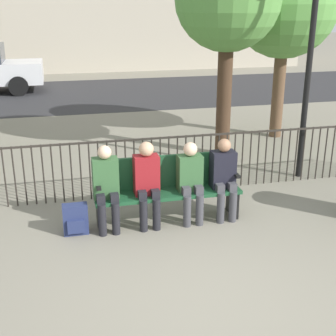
{
  "coord_description": "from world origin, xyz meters",
  "views": [
    {
      "loc": [
        -1.39,
        -3.89,
        2.95
      ],
      "look_at": [
        0.0,
        1.98,
        0.8
      ],
      "focal_mm": 50.0,
      "sensor_mm": 36.0,
      "label": 1
    }
  ],
  "objects": [
    {
      "name": "backpack",
      "position": [
        -1.29,
        1.89,
        0.2
      ],
      "size": [
        0.33,
        0.22,
        0.41
      ],
      "color": "navy",
      "rests_on": "ground"
    },
    {
      "name": "seated_person_0",
      "position": [
        -0.86,
        1.93,
        0.66
      ],
      "size": [
        0.34,
        0.39,
        1.19
      ],
      "color": "black",
      "rests_on": "ground"
    },
    {
      "name": "seated_person_1",
      "position": [
        -0.3,
        1.93,
        0.67
      ],
      "size": [
        0.34,
        0.39,
        1.2
      ],
      "color": "black",
      "rests_on": "ground"
    },
    {
      "name": "seated_person_2",
      "position": [
        0.31,
        1.93,
        0.64
      ],
      "size": [
        0.34,
        0.39,
        1.15
      ],
      "color": "#3D3D42",
      "rests_on": "ground"
    },
    {
      "name": "park_bench",
      "position": [
        0.0,
        2.06,
        0.5
      ],
      "size": [
        2.05,
        0.45,
        0.92
      ],
      "color": "#194728",
      "rests_on": "ground"
    },
    {
      "name": "ground_plane",
      "position": [
        0.0,
        0.0,
        0.0
      ],
      "size": [
        80.0,
        80.0,
        0.0
      ],
      "primitive_type": "plane",
      "color": "gray"
    },
    {
      "name": "lamp_post",
      "position": [
        2.69,
        3.21,
        2.52
      ],
      "size": [
        0.28,
        0.28,
        3.83
      ],
      "color": "black",
      "rests_on": "ground"
    },
    {
      "name": "tree_2",
      "position": [
        3.45,
        5.75,
        2.88
      ],
      "size": [
        2.27,
        2.27,
        4.04
      ],
      "color": "brown",
      "rests_on": "ground"
    },
    {
      "name": "fence_railing",
      "position": [
        -0.02,
        3.01,
        0.56
      ],
      "size": [
        9.01,
        0.03,
        0.95
      ],
      "color": "#2D2823",
      "rests_on": "ground"
    },
    {
      "name": "street_surface",
      "position": [
        0.0,
        12.0,
        0.0
      ],
      "size": [
        24.0,
        6.0,
        0.01
      ],
      "color": "#2B2B2D",
      "rests_on": "ground"
    },
    {
      "name": "seated_person_3",
      "position": [
        0.8,
        1.93,
        0.65
      ],
      "size": [
        0.34,
        0.39,
        1.17
      ],
      "color": "#3D3D42",
      "rests_on": "ground"
    },
    {
      "name": "tree_1",
      "position": [
        1.78,
        4.72,
        2.98
      ],
      "size": [
        1.98,
        1.98,
        4.01
      ],
      "color": "#422D1E",
      "rests_on": "ground"
    }
  ]
}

